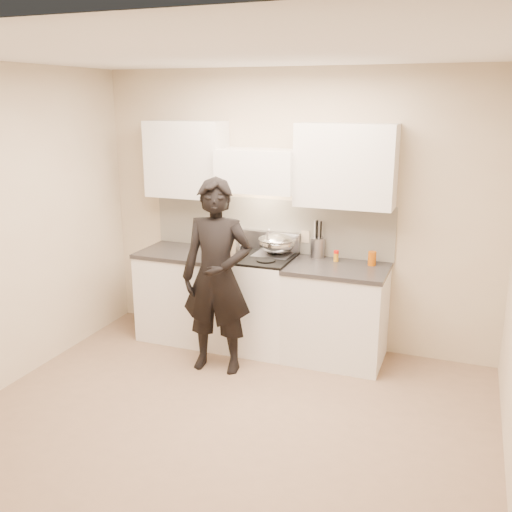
{
  "coord_description": "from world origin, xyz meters",
  "views": [
    {
      "loc": [
        1.6,
        -3.54,
        2.41
      ],
      "look_at": [
        -0.13,
        1.05,
        1.05
      ],
      "focal_mm": 40.0,
      "sensor_mm": 36.0,
      "label": 1
    }
  ],
  "objects_px": {
    "counter_right": "(336,313)",
    "person": "(217,277)",
    "stove": "(254,301)",
    "utensil_crock": "(318,246)",
    "wok": "(277,243)"
  },
  "relations": [
    {
      "from": "person",
      "to": "counter_right",
      "type": "bearing_deg",
      "value": 24.5
    },
    {
      "from": "counter_right",
      "to": "person",
      "type": "distance_m",
      "value": 1.19
    },
    {
      "from": "wok",
      "to": "person",
      "type": "height_order",
      "value": "person"
    },
    {
      "from": "counter_right",
      "to": "utensil_crock",
      "type": "height_order",
      "value": "utensil_crock"
    },
    {
      "from": "stove",
      "to": "wok",
      "type": "distance_m",
      "value": 0.63
    },
    {
      "from": "stove",
      "to": "counter_right",
      "type": "distance_m",
      "value": 0.83
    },
    {
      "from": "stove",
      "to": "wok",
      "type": "relative_size",
      "value": 2.16
    },
    {
      "from": "stove",
      "to": "person",
      "type": "relative_size",
      "value": 0.54
    },
    {
      "from": "utensil_crock",
      "to": "counter_right",
      "type": "bearing_deg",
      "value": -42.58
    },
    {
      "from": "utensil_crock",
      "to": "person",
      "type": "xyz_separation_m",
      "value": [
        -0.7,
        -0.81,
        -0.15
      ]
    },
    {
      "from": "counter_right",
      "to": "person",
      "type": "bearing_deg",
      "value": -149.11
    },
    {
      "from": "stove",
      "to": "person",
      "type": "height_order",
      "value": "person"
    },
    {
      "from": "counter_right",
      "to": "utensil_crock",
      "type": "xyz_separation_m",
      "value": [
        -0.26,
        0.24,
        0.57
      ]
    },
    {
      "from": "counter_right",
      "to": "stove",
      "type": "bearing_deg",
      "value": -180.0
    },
    {
      "from": "counter_right",
      "to": "wok",
      "type": "xyz_separation_m",
      "value": [
        -0.63,
        0.11,
        0.6
      ]
    }
  ]
}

